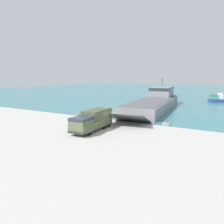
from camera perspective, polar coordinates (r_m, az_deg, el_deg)
The scene contains 14 objects.
ground_plane at distance 32.75m, azimuth -1.80°, elevation -4.11°, with size 240.00×240.00×0.00m, color #B7B5AD.
water_surface at distance 123.92m, azimuth 22.84°, elevation 5.07°, with size 240.00×180.00×0.01m, color teal.
landing_craft at distance 53.81m, azimuth 11.23°, elevation 2.83°, with size 11.37×36.28×7.17m.
military_truck at distance 30.92m, azimuth -5.19°, elevation -2.14°, with size 2.91×8.04×2.80m.
soldier_on_ramp at distance 33.40m, azimuth -8.28°, elevation -2.23°, with size 0.50×0.42×1.69m.
moored_boat_a at distance 72.53m, azimuth 26.97°, elevation 2.82°, with size 7.96×6.05×2.03m.
moored_boat_b at distance 78.53m, azimuth 12.72°, elevation 3.85°, with size 5.57×3.80×1.32m.
moored_boat_c at distance 91.40m, azimuth 26.25°, elevation 3.88°, with size 6.15×3.02×1.42m.
mooring_bollard at distance 40.85m, azimuth -6.30°, elevation -0.93°, with size 0.28×0.28×0.70m.
cargo_crate at distance 31.46m, azimuth -8.01°, elevation -4.04°, with size 0.77×0.93×0.77m, color #475638.
shoreline_rock_a at distance 35.25m, azimuth 14.50°, elevation -3.44°, with size 0.89×0.89×0.89m, color gray.
shoreline_rock_b at distance 35.81m, azimuth 10.54°, elevation -3.10°, with size 0.70×0.70×0.70m, color #66605B.
shoreline_rock_c at distance 35.48m, azimuth 13.69°, elevation -3.32°, with size 0.99×0.99×0.99m, color gray.
shoreline_rock_d at distance 43.90m, azimuth -9.01°, elevation -0.77°, with size 0.77×0.77×0.77m, color gray.
Camera 1 is at (17.17, -26.83, 7.60)m, focal length 35.00 mm.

